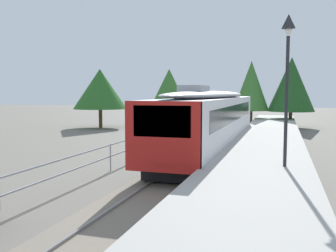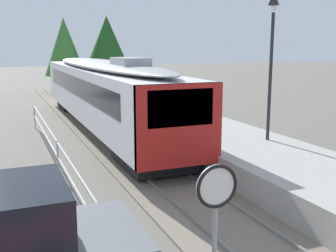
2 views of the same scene
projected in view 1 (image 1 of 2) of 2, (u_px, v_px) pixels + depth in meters
The scene contains 9 objects.
ground_plane at pixel (126, 167), 17.77m from camera, with size 160.00×160.00×0.00m, color #6B665B.
track_rails at pixel (187, 171), 16.89m from camera, with size 3.20×60.00×0.14m.
commuter_train at pixel (212, 116), 22.62m from camera, with size 2.82×19.97×3.74m.
station_platform at pixel (261, 166), 15.90m from camera, with size 3.90×60.00×0.90m, color #A8A59E.
platform_lamp_mid_platform at pixel (288, 61), 13.10m from camera, with size 0.34×0.34×5.35m.
tree_behind_carpark at pixel (291, 84), 37.90m from camera, with size 4.66×4.66×7.15m.
tree_behind_station_far at pixel (100, 89), 37.96m from camera, with size 5.43×5.43×5.96m.
tree_distant_left at pixel (251, 86), 39.03m from camera, with size 3.69×3.69×6.85m.
tree_distant_centre at pixel (169, 89), 41.89m from camera, with size 4.35×4.35×6.22m.
Camera 1 is at (4.08, 5.83, 3.52)m, focal length 40.09 mm.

